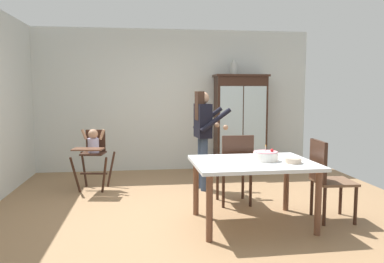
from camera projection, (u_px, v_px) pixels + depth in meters
name	position (u px, v px, depth m)	size (l,w,h in m)	color
ground_plane	(191.00, 210.00, 4.89)	(6.24, 6.24, 0.00)	#93704C
wall_back	(173.00, 100.00, 7.34)	(5.32, 0.06, 2.70)	silver
china_cabinet	(240.00, 123.00, 7.29)	(1.02, 0.48, 1.84)	#382116
ceramic_vase	(234.00, 68.00, 7.16)	(0.13, 0.13, 0.27)	#B2B7B2
high_chair_with_toddler	(93.00, 148.00, 5.87)	(0.65, 0.75, 0.95)	#382116
adult_person	(203.00, 128.00, 5.84)	(0.55, 0.53, 1.53)	#33425B
dining_table	(253.00, 169.00, 4.33)	(1.38, 1.06, 0.74)	silver
birthday_cake	(266.00, 156.00, 4.34)	(0.28, 0.28, 0.19)	white
serving_bowl	(293.00, 161.00, 4.20)	(0.18, 0.18, 0.06)	#C6AD93
dining_chair_far_side	(236.00, 165.00, 5.06)	(0.45, 0.45, 0.96)	#382116
dining_chair_right_end	(326.00, 174.00, 4.48)	(0.46, 0.46, 0.96)	#382116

